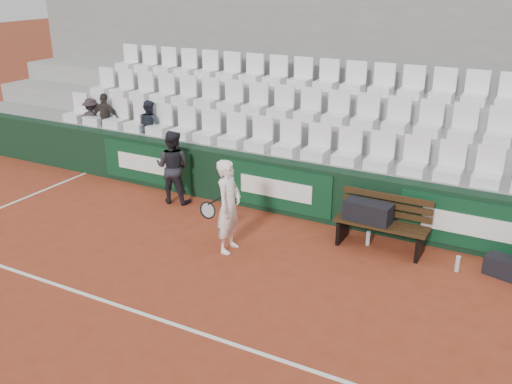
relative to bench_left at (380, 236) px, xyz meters
name	(u,v)px	position (x,y,z in m)	size (l,w,h in m)	color
ground	(160,320)	(-1.93, -3.38, -0.23)	(80.00, 80.00, 0.00)	#913820
court_baseline	(160,319)	(-1.93, -3.38, -0.22)	(18.00, 0.06, 0.01)	white
back_barrier	(293,189)	(-1.86, 0.61, 0.28)	(18.00, 0.34, 1.00)	black
grandstand_tier_front	(304,178)	(-1.93, 1.25, 0.28)	(18.00, 0.95, 1.00)	gray
grandstand_tier_mid	(322,154)	(-1.93, 2.20, 0.50)	(18.00, 0.95, 1.45)	#969694
grandstand_tier_back	(339,133)	(-1.93, 3.15, 0.72)	(18.00, 0.95, 1.90)	#999996
grandstand_rear_wall	(352,71)	(-1.93, 3.77, 1.98)	(18.00, 0.30, 4.40)	gray
seat_row_front	(301,140)	(-1.93, 1.07, 1.09)	(11.90, 0.44, 0.63)	white
seat_row_mid	(321,106)	(-1.93, 2.02, 1.54)	(11.90, 0.44, 0.63)	white
seat_row_back	(340,76)	(-1.93, 2.97, 1.99)	(11.90, 0.44, 0.63)	white
bench_left	(380,236)	(0.00, 0.00, 0.00)	(1.50, 0.56, 0.45)	#372210
sports_bag_left	(368,211)	(-0.23, -0.01, 0.39)	(0.76, 0.33, 0.33)	black
sports_bag_ground	(503,267)	(1.88, -0.01, -0.08)	(0.49, 0.30, 0.30)	black
water_bottle_near	(368,238)	(-0.21, 0.02, -0.10)	(0.07, 0.07, 0.25)	#AEC0C5
water_bottle_far	(458,264)	(1.26, -0.20, -0.10)	(0.07, 0.07, 0.25)	#AFBFC7
tennis_player	(228,206)	(-2.15, -1.21, 0.54)	(0.70, 0.59, 1.54)	white
ball_kid	(173,167)	(-4.17, 0.07, 0.50)	(0.70, 0.55, 1.44)	black
spectator_a	(90,101)	(-7.21, 1.12, 1.28)	(0.65, 0.37, 1.01)	#282025
spectator_b	(104,99)	(-6.77, 1.12, 1.36)	(0.68, 0.28, 1.16)	#2E2A25
spectator_c	(148,106)	(-5.53, 1.12, 1.34)	(0.55, 0.43, 1.14)	#212631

